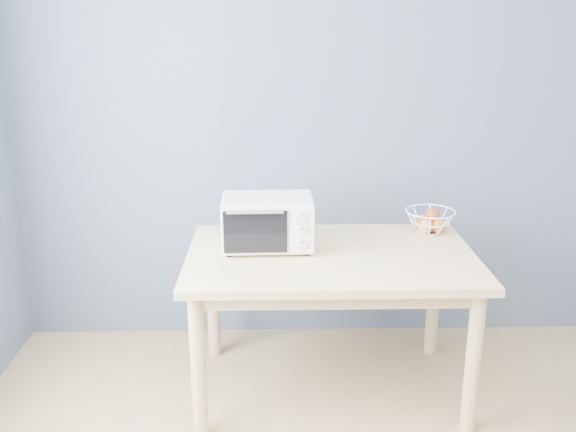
{
  "coord_description": "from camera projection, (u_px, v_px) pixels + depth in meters",
  "views": [
    {
      "loc": [
        -0.51,
        -1.33,
        1.85
      ],
      "look_at": [
        -0.45,
        1.62,
        0.93
      ],
      "focal_mm": 40.0,
      "sensor_mm": 36.0,
      "label": 1
    }
  ],
  "objects": [
    {
      "name": "room",
      "position": [
        503.0,
        272.0,
        1.44
      ],
      "size": [
        4.01,
        4.51,
        2.61
      ],
      "color": "tan",
      "rests_on": "ground"
    },
    {
      "name": "dining_table",
      "position": [
        331.0,
        272.0,
        3.15
      ],
      "size": [
        1.4,
        0.9,
        0.75
      ],
      "color": "#E1BE87",
      "rests_on": "ground"
    },
    {
      "name": "toaster_oven",
      "position": [
        264.0,
        222.0,
        3.15
      ],
      "size": [
        0.45,
        0.33,
        0.26
      ],
      "rotation": [
        0.0,
        0.0,
        0.02
      ],
      "color": "beige",
      "rests_on": "dining_table"
    },
    {
      "name": "fruit_basket",
      "position": [
        430.0,
        221.0,
        3.4
      ],
      "size": [
        0.32,
        0.32,
        0.13
      ],
      "rotation": [
        0.0,
        0.0,
        -0.22
      ],
      "color": "white",
      "rests_on": "dining_table"
    }
  ]
}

